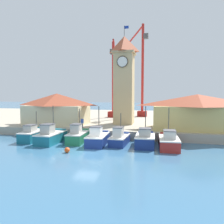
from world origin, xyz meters
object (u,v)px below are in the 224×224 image
fishing_boat_center (120,139)px  warehouse_right (197,112)px  fishing_boat_left_inner (78,136)px  port_crane_far (142,80)px  fishing_boat_mid_right (145,139)px  clock_tower (124,78)px  fishing_boat_mid_left (98,138)px  fishing_boat_left_outer (51,136)px  fishing_boat_right_inner (169,141)px  warehouse_left (57,109)px  mooring_buoy (67,150)px  dock_worker_near_tower (82,123)px  fishing_boat_far_left (34,134)px  port_crane_near (113,88)px

fishing_boat_center → warehouse_right: (9.55, 6.51, 2.89)m
fishing_boat_left_inner → port_crane_far: size_ratio=0.24×
fishing_boat_mid_right → clock_tower: size_ratio=0.29×
fishing_boat_mid_left → fishing_boat_left_outer: bearing=-177.1°
fishing_boat_mid_left → fishing_boat_right_inner: bearing=2.8°
warehouse_left → port_crane_far: size_ratio=0.49×
mooring_buoy → dock_worker_near_tower: bearing=100.0°
clock_tower → warehouse_right: clock_tower is taller
fishing_boat_center → fishing_boat_mid_right: fishing_boat_mid_right is taller
fishing_boat_right_inner → warehouse_left: bearing=156.4°
fishing_boat_far_left → port_crane_far: bearing=63.8°
fishing_boat_left_outer → dock_worker_near_tower: (2.45, 4.27, 1.16)m
port_crane_far → dock_worker_near_tower: size_ratio=12.34×
fishing_boat_right_inner → port_crane_near: (-11.04, 20.96, 6.60)m
warehouse_right → port_crane_far: (-9.17, 17.07, 5.63)m
warehouse_left → mooring_buoy: size_ratio=18.06×
fishing_boat_mid_left → fishing_boat_right_inner: 8.14m
fishing_boat_left_inner → mooring_buoy: 5.03m
fishing_boat_far_left → fishing_boat_mid_left: bearing=-3.9°
warehouse_right → mooring_buoy: 18.37m
warehouse_right → port_crane_near: size_ratio=0.72×
fishing_boat_left_inner → fishing_boat_far_left: bearing=-177.9°
fishing_boat_left_outer → clock_tower: (7.10, 11.31, 7.81)m
warehouse_left → fishing_boat_mid_left: bearing=-40.7°
fishing_boat_left_outer → warehouse_left: (-3.41, 8.30, 2.86)m
fishing_boat_far_left → fishing_boat_left_outer: (2.91, -0.90, 0.06)m
fishing_boat_mid_right → fishing_boat_left_inner: bearing=177.8°
fishing_boat_left_inner → fishing_boat_center: size_ratio=1.11×
fishing_boat_mid_right → port_crane_far: bearing=96.3°
fishing_boat_right_inner → mooring_buoy: bearing=-155.9°
fishing_boat_right_inner → fishing_boat_far_left: bearing=179.3°
clock_tower → dock_worker_near_tower: clock_tower is taller
fishing_boat_mid_left → port_crane_near: bearing=97.8°
fishing_boat_left_inner → warehouse_right: bearing=23.4°
fishing_boat_mid_left → warehouse_left: warehouse_left is taller
fishing_boat_left_outer → port_crane_near: size_ratio=0.30×
fishing_boat_left_inner → dock_worker_near_tower: size_ratio=2.95×
fishing_boat_left_inner → port_crane_near: 21.56m
fishing_boat_left_outer → mooring_buoy: bearing=-44.7°
clock_tower → dock_worker_near_tower: size_ratio=9.75×
fishing_boat_right_inner → warehouse_right: size_ratio=0.44×
fishing_boat_left_inner → fishing_boat_mid_right: bearing=-2.2°
mooring_buoy → fishing_boat_mid_left: bearing=64.1°
fishing_boat_center → fishing_boat_right_inner: size_ratio=0.82×
dock_worker_near_tower → warehouse_right: bearing=11.9°
clock_tower → port_crane_far: (1.66, 13.28, 0.61)m
fishing_boat_center → fishing_boat_right_inner: bearing=-3.3°
fishing_boat_center → fishing_boat_right_inner: fishing_boat_right_inner is taller
fishing_boat_far_left → dock_worker_near_tower: (5.36, 3.37, 1.21)m
fishing_boat_left_inner → fishing_boat_center: 5.28m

